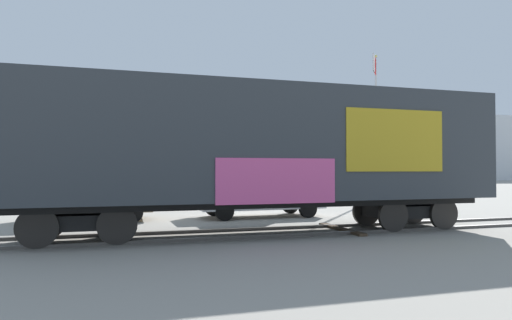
{
  "coord_description": "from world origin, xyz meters",
  "views": [
    {
      "loc": [
        -3.64,
        -11.84,
        1.76
      ],
      "look_at": [
        -0.64,
        1.46,
        2.05
      ],
      "focal_mm": 31.23,
      "sensor_mm": 36.0,
      "label": 1
    }
  ],
  "objects_px": {
    "flagpole": "(375,103)",
    "parked_car_tan": "(90,195)",
    "parked_car_white": "(259,195)",
    "freight_car": "(260,147)"
  },
  "relations": [
    {
      "from": "parked_car_tan",
      "to": "parked_car_white",
      "type": "bearing_deg",
      "value": -0.25
    },
    {
      "from": "flagpole",
      "to": "parked_car_tan",
      "type": "bearing_deg",
      "value": -152.12
    },
    {
      "from": "parked_car_tan",
      "to": "flagpole",
      "type": "bearing_deg",
      "value": 27.88
    },
    {
      "from": "flagpole",
      "to": "parked_car_white",
      "type": "bearing_deg",
      "value": -138.44
    },
    {
      "from": "freight_car",
      "to": "parked_car_white",
      "type": "relative_size",
      "value": 2.81
    },
    {
      "from": "flagpole",
      "to": "parked_car_white",
      "type": "relative_size",
      "value": 1.81
    },
    {
      "from": "flagpole",
      "to": "parked_car_tan",
      "type": "xyz_separation_m",
      "value": [
        -14.79,
        -7.83,
        -4.79
      ]
    },
    {
      "from": "flagpole",
      "to": "parked_car_tan",
      "type": "height_order",
      "value": "flagpole"
    },
    {
      "from": "flagpole",
      "to": "parked_car_tan",
      "type": "relative_size",
      "value": 2.08
    },
    {
      "from": "freight_car",
      "to": "parked_car_tan",
      "type": "xyz_separation_m",
      "value": [
        -4.96,
        4.25,
        -1.49
      ]
    }
  ]
}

